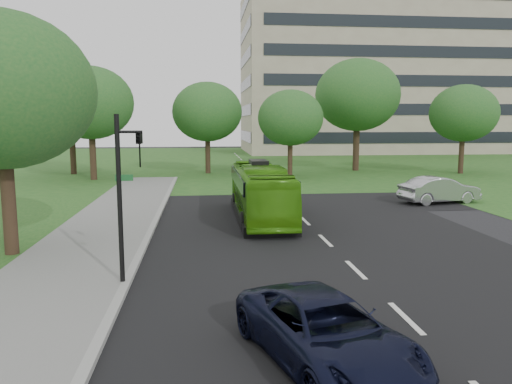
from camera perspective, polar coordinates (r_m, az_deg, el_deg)
The scene contains 14 objects.
ground at distance 18.37m, azimuth 9.45°, elevation -7.00°, with size 160.00×160.00×0.00m, color black.
street_surfaces at distance 40.36m, azimuth 0.28°, elevation 1.33°, with size 120.00×120.00×0.15m.
office_building at distance 83.82m, azimuth 12.91°, elevation 13.13°, with size 40.10×20.10×25.00m.
tree_park_a at distance 42.95m, azimuth -18.39°, elevation 9.63°, with size 6.92×6.92×9.20m.
tree_park_b at distance 46.26m, azimuth -5.60°, elevation 9.10°, with size 6.37×6.37×8.35m.
tree_park_c at distance 43.25m, azimuth 3.96°, elevation 8.45°, with size 5.63×5.63×7.47m.
tree_park_d at distance 49.75m, azimuth 11.53°, elevation 10.79°, with size 8.13×8.13×10.75m.
tree_park_e at distance 49.60m, azimuth 22.65°, elevation 8.30°, with size 6.08×6.08×8.10m.
tree_park_f at distance 48.17m, azimuth -20.44°, elevation 9.20°, with size 6.76×6.76×9.03m.
tree_side_near at distance 19.62m, azimuth -27.13°, elevation 10.25°, with size 6.42×6.42×8.53m.
bus at distance 24.40m, azimuth 0.54°, elevation -0.02°, with size 2.21×9.45×2.63m, color #3F9210.
sedan at distance 31.11m, azimuth 20.22°, elevation 0.23°, with size 1.65×4.72×1.56m, color #A5A5A9.
suv at distance 10.22m, azimuth 7.93°, elevation -15.48°, with size 2.20×4.77×1.33m, color black.
traffic_light at distance 14.56m, azimuth -14.78°, elevation 0.57°, with size 0.80×0.24×4.94m.
Camera 1 is at (-4.84, -17.08, 4.72)m, focal length 35.00 mm.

